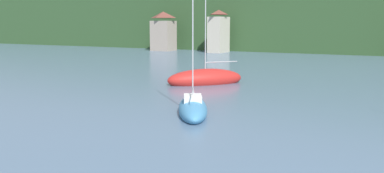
% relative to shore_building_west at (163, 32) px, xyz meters
% --- Properties ---
extents(shore_building_west, '(5.07, 4.58, 9.22)m').
position_rel_shore_building_west_xyz_m(shore_building_west, '(0.00, 0.00, 0.00)').
color(shore_building_west, gray).
rests_on(shore_building_west, ground_plane).
extents(shore_building_westcentral, '(3.21, 5.76, 9.38)m').
position_rel_shore_building_west_xyz_m(shore_building_westcentral, '(14.19, 0.56, 0.10)').
color(shore_building_westcentral, '#BCB29E').
rests_on(shore_building_westcentral, ground_plane).
extents(sailboat_far_0, '(7.42, 8.00, 11.22)m').
position_rel_shore_building_west_xyz_m(sailboat_far_0, '(33.55, -44.32, -3.97)').
color(sailboat_far_0, red).
rests_on(sailboat_far_0, ground_plane).
extents(sailboat_mid_3, '(5.21, 7.04, 10.62)m').
position_rel_shore_building_west_xyz_m(sailboat_mid_3, '(39.24, -57.48, -4.09)').
color(sailboat_mid_3, teal).
rests_on(sailboat_mid_3, ground_plane).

